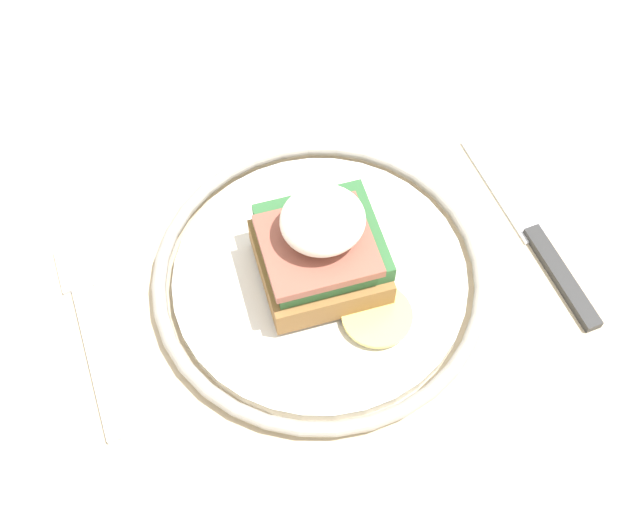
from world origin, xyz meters
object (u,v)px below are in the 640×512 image
object	(u,v)px
sandwich	(322,247)
fork	(88,327)
plate	(320,276)
knife	(538,242)

from	to	relation	value
sandwich	fork	xyz separation A→B (m)	(-0.16, 0.01, -0.04)
plate	knife	distance (m)	0.16
plate	fork	distance (m)	0.16
plate	fork	world-z (taller)	plate
knife	sandwich	bearing A→B (deg)	175.19
fork	knife	distance (m)	0.32
sandwich	knife	xyz separation A→B (m)	(0.16, -0.01, -0.04)
sandwich	fork	size ratio (longest dim) A/B	0.71
knife	fork	bearing A→B (deg)	175.99
knife	plate	bearing A→B (deg)	175.09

